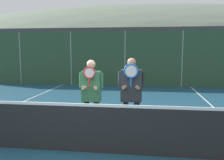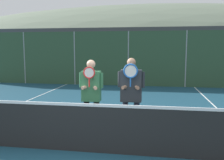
{
  "view_description": "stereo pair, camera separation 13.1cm",
  "coord_description": "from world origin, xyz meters",
  "px_view_note": "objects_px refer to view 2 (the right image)",
  "views": [
    {
      "loc": [
        1.19,
        -4.68,
        2.08
      ],
      "look_at": [
        0.4,
        0.99,
        1.35
      ],
      "focal_mm": 40.0,
      "sensor_mm": 36.0,
      "label": 1
    },
    {
      "loc": [
        1.32,
        -4.66,
        2.08
      ],
      "look_at": [
        0.4,
        0.99,
        1.35
      ],
      "focal_mm": 40.0,
      "sensor_mm": 36.0,
      "label": 2
    }
  ],
  "objects_px": {
    "car_left_of_center": "(125,65)",
    "car_center": "(197,67)",
    "player_leftmost": "(91,93)",
    "player_center_left": "(131,93)",
    "car_far_left": "(54,64)"
  },
  "relations": [
    {
      "from": "car_left_of_center",
      "to": "car_center",
      "type": "relative_size",
      "value": 0.95
    },
    {
      "from": "car_center",
      "to": "car_far_left",
      "type": "bearing_deg",
      "value": -177.2
    },
    {
      "from": "car_far_left",
      "to": "car_center",
      "type": "distance_m",
      "value": 9.78
    },
    {
      "from": "car_center",
      "to": "player_center_left",
      "type": "bearing_deg",
      "value": -106.21
    },
    {
      "from": "player_center_left",
      "to": "car_left_of_center",
      "type": "height_order",
      "value": "player_center_left"
    },
    {
      "from": "car_left_of_center",
      "to": "car_center",
      "type": "bearing_deg",
      "value": 2.13
    },
    {
      "from": "car_left_of_center",
      "to": "car_center",
      "type": "distance_m",
      "value": 4.8
    },
    {
      "from": "car_far_left",
      "to": "car_center",
      "type": "height_order",
      "value": "car_far_left"
    },
    {
      "from": "player_center_left",
      "to": "player_leftmost",
      "type": "bearing_deg",
      "value": 178.97
    },
    {
      "from": "car_center",
      "to": "car_left_of_center",
      "type": "bearing_deg",
      "value": -177.87
    },
    {
      "from": "player_leftmost",
      "to": "car_far_left",
      "type": "relative_size",
      "value": 0.4
    },
    {
      "from": "player_center_left",
      "to": "car_center",
      "type": "relative_size",
      "value": 0.44
    },
    {
      "from": "car_left_of_center",
      "to": "car_far_left",
      "type": "bearing_deg",
      "value": -176.56
    },
    {
      "from": "car_far_left",
      "to": "player_leftmost",
      "type": "bearing_deg",
      "value": -63.83
    },
    {
      "from": "player_leftmost",
      "to": "player_center_left",
      "type": "xyz_separation_m",
      "value": [
        0.92,
        -0.02,
        0.04
      ]
    }
  ]
}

